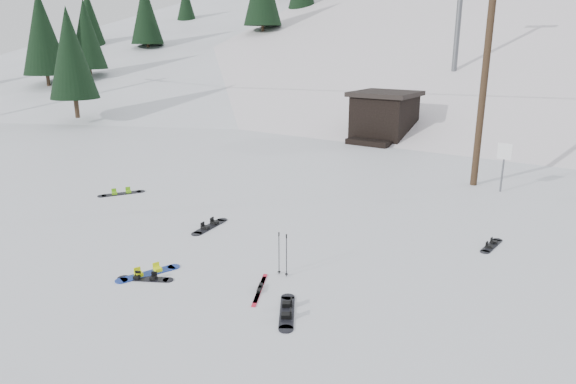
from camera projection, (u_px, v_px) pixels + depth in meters
The scene contains 16 objects.
ground at pixel (176, 324), 10.21m from camera, with size 200.00×200.00×0.00m, color white.
ski_slope at pixel (546, 205), 57.16m from camera, with size 60.00×75.00×45.00m, color white.
ridge_left at pixel (253, 166), 70.84m from camera, with size 34.00×85.00×38.00m, color white.
treeline_left at pixel (222, 90), 60.33m from camera, with size 20.00×64.00×10.00m, color black, non-canonical shape.
utility_pole at pixel (486, 63), 18.91m from camera, with size 2.00×0.26×9.00m.
trail_sign at pixel (504, 159), 18.93m from camera, with size 0.50×0.09×1.85m.
lift_hut at pixel (384, 116), 29.13m from camera, with size 3.40×4.10×2.75m.
lift_tower_near at pixel (460, 4), 33.95m from camera, with size 2.20×0.36×8.00m.
hero_snowboard at pixel (148, 273), 12.42m from camera, with size 0.75×1.54×0.11m.
hero_skis at pixel (260, 289), 11.62m from camera, with size 0.82×1.46×0.08m.
ski_poles at pixel (283, 254), 12.23m from camera, with size 0.30×0.08×1.08m.
board_scatter_a at pixel (145, 278), 12.14m from camera, with size 1.23×0.78×0.10m.
board_scatter_b at pixel (210, 226), 15.58m from camera, with size 0.51×1.67×0.12m.
board_scatter_c at pixel (122, 193), 18.98m from camera, with size 1.00×1.53×0.12m.
board_scatter_d at pixel (287, 311), 10.64m from camera, with size 1.01×1.40×0.11m.
board_scatter_f at pixel (491, 245), 14.12m from camera, with size 0.33×1.36×0.10m.
Camera 1 is at (6.96, -6.22, 5.40)m, focal length 32.00 mm.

